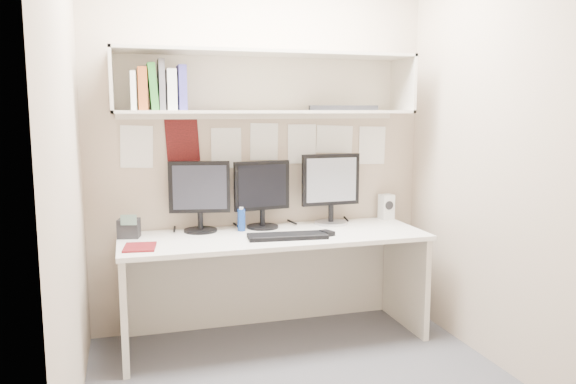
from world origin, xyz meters
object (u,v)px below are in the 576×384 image
object	(u,v)px
keyboard	(287,236)
desk_phone	(129,228)
speaker	(386,207)
monitor_right	(331,186)
monitor_left	(200,194)
maroon_notebook	(140,247)
monitor_center	(262,192)
desk	(274,287)

from	to	relation	value
keyboard	desk_phone	xyz separation A→B (m)	(-0.97, 0.30, 0.05)
speaker	monitor_right	bearing A→B (deg)	179.77
monitor_left	maroon_notebook	world-z (taller)	monitor_left
monitor_center	desk	bearing A→B (deg)	-90.89
monitor_center	speaker	xyz separation A→B (m)	(0.97, 0.04, -0.16)
monitor_right	keyboard	distance (m)	0.62
monitor_left	monitor_center	xyz separation A→B (m)	(0.43, 0.00, -0.00)
monitor_center	speaker	size ratio (longest dim) A/B	2.50
desk	maroon_notebook	bearing A→B (deg)	-170.16
monitor_center	desk_phone	distance (m)	0.92
monitor_left	monitor_right	size ratio (longest dim) A/B	0.94
maroon_notebook	desk_phone	bearing A→B (deg)	107.53
monitor_left	desk_phone	world-z (taller)	monitor_left
monitor_left	speaker	bearing A→B (deg)	13.64
monitor_left	maroon_notebook	xyz separation A→B (m)	(-0.41, -0.37, -0.25)
monitor_left	desk_phone	xyz separation A→B (m)	(-0.46, -0.06, -0.20)
monitor_right	monitor_left	bearing A→B (deg)	177.69
monitor_center	keyboard	size ratio (longest dim) A/B	0.92
speaker	desk_phone	size ratio (longest dim) A/B	1.17
monitor_right	keyboard	size ratio (longest dim) A/B	1.00
keyboard	maroon_notebook	distance (m)	0.92
keyboard	desk_phone	world-z (taller)	desk_phone
monitor_right	speaker	bearing A→B (deg)	3.03
desk	monitor_right	distance (m)	0.82
speaker	desk	bearing A→B (deg)	-169.98
desk	monitor_center	distance (m)	0.66
speaker	desk_phone	xyz separation A→B (m)	(-1.86, -0.11, -0.03)
monitor_right	keyboard	xyz separation A→B (m)	(-0.43, -0.36, -0.26)
monitor_center	speaker	bearing A→B (deg)	-5.57
desk_phone	speaker	bearing A→B (deg)	15.95
keyboard	speaker	world-z (taller)	speaker
speaker	desk_phone	world-z (taller)	speaker
monitor_right	speaker	world-z (taller)	monitor_right
monitor_left	maroon_notebook	distance (m)	0.60
speaker	keyboard	bearing A→B (deg)	-161.27
desk	keyboard	bearing A→B (deg)	-70.17
maroon_notebook	desk_phone	world-z (taller)	desk_phone
monitor_left	desk_phone	distance (m)	0.51
monitor_center	desk_phone	size ratio (longest dim) A/B	2.91
monitor_center	monitor_right	xyz separation A→B (m)	(0.51, -0.00, 0.02)
desk_phone	desk	bearing A→B (deg)	3.08
desk	monitor_center	size ratio (longest dim) A/B	4.30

